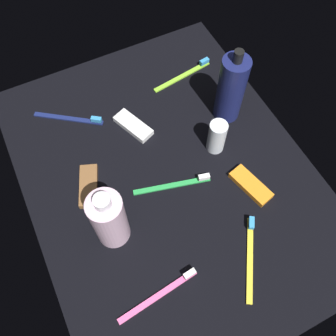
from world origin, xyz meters
TOP-DOWN VIEW (x-y plane):
  - ground_plane at (0.00, 0.00)cm, footprint 84.00×64.00cm
  - lotion_bottle at (-9.31, 21.17)cm, footprint 6.54×6.54cm
  - bodywash_bottle at (7.61, -16.72)cm, footprint 6.95×6.95cm
  - deodorant_stick at (-1.63, 13.52)cm, footprint 4.21×4.21cm
  - toothbrush_yellow at (24.58, 6.97)cm, footprint 15.72×10.85cm
  - toothbrush_pink at (23.54, -12.82)cm, footprint 3.18×18.02cm
  - toothbrush_lime at (-25.28, 17.85)cm, footprint 3.81×17.98cm
  - toothbrush_navy at (-24.77, -14.76)cm, footprint 11.43×15.35cm
  - toothbrush_green at (3.46, 0.54)cm, footprint 5.64×17.73cm
  - snack_bar_brown at (-4.98, -17.77)cm, footprint 11.14×7.51cm
  - snack_bar_orange at (11.34, 15.51)cm, footprint 11.07×6.45cm
  - snack_bar_white at (-15.76, -1.90)cm, footprint 11.14×7.58cm

SIDE VIEW (x-z plane):
  - ground_plane at x=0.00cm, z-range -1.20..0.00cm
  - toothbrush_yellow at x=24.58cm, z-range -0.44..1.66cm
  - toothbrush_pink at x=23.54cm, z-range -0.44..1.66cm
  - toothbrush_lime at x=-25.28cm, z-range -0.44..1.66cm
  - toothbrush_navy at x=-24.77cm, z-range -0.44..1.66cm
  - toothbrush_green at x=3.46cm, z-range -0.44..1.66cm
  - snack_bar_brown at x=-4.98cm, z-range 0.00..1.50cm
  - snack_bar_orange at x=11.34cm, z-range 0.00..1.50cm
  - snack_bar_white at x=-15.76cm, z-range 0.00..1.50cm
  - deodorant_stick at x=-1.63cm, z-range 0.00..9.09cm
  - bodywash_bottle at x=7.61cm, z-range -0.84..16.99cm
  - lotion_bottle at x=-9.31cm, z-range -1.22..19.80cm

